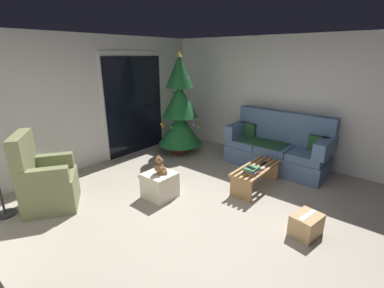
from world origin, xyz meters
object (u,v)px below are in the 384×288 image
object	(u,v)px
couch	(277,148)
cardboard_box_taped_mid_floor	(306,225)
ottoman	(160,185)
teddy_bear_chestnut	(160,166)
remote_white	(260,169)
armchair	(46,182)
christmas_tree	(180,111)
coffee_table	(256,174)
cell_phone	(251,168)
remote_black	(263,163)
book_stack	(252,170)

from	to	relation	value
couch	cardboard_box_taped_mid_floor	world-z (taller)	couch
ottoman	cardboard_box_taped_mid_floor	world-z (taller)	ottoman
ottoman	teddy_bear_chestnut	bearing A→B (deg)	-38.73
remote_white	teddy_bear_chestnut	distance (m)	1.61
cardboard_box_taped_mid_floor	armchair	bearing A→B (deg)	119.42
christmas_tree	couch	bearing A→B (deg)	-72.84
ottoman	cardboard_box_taped_mid_floor	size ratio (longest dim) A/B	1.05
coffee_table	christmas_tree	bearing A→B (deg)	78.37
remote_white	cell_phone	distance (m)	0.26
teddy_bear_chestnut	cardboard_box_taped_mid_floor	world-z (taller)	teddy_bear_chestnut
ottoman	cardboard_box_taped_mid_floor	xyz separation A→B (m)	(0.51, -2.07, -0.06)
remote_black	book_stack	world-z (taller)	book_stack
teddy_bear_chestnut	remote_black	bearing A→B (deg)	-35.62
book_stack	remote_white	bearing A→B (deg)	-7.12
cell_phone	christmas_tree	distance (m)	2.33
book_stack	ottoman	xyz separation A→B (m)	(-0.97, 1.06, -0.22)
armchair	cell_phone	bearing A→B (deg)	-43.66
armchair	book_stack	bearing A→B (deg)	-43.49
coffee_table	teddy_bear_chestnut	bearing A→B (deg)	141.27
book_stack	couch	bearing A→B (deg)	6.91
armchair	teddy_bear_chestnut	bearing A→B (deg)	-39.86
remote_black	ottoman	bearing A→B (deg)	65.68
couch	coffee_table	bearing A→B (deg)	-174.49
couch	christmas_tree	world-z (taller)	christmas_tree
book_stack	christmas_tree	size ratio (longest dim) A/B	0.11
couch	cell_phone	distance (m)	1.36
book_stack	armchair	distance (m)	3.06
remote_white	remote_black	bearing A→B (deg)	149.11
couch	remote_white	xyz separation A→B (m)	(-1.10, -0.19, -0.02)
couch	armchair	bearing A→B (deg)	151.29
coffee_table	armchair	size ratio (longest dim) A/B	0.97
couch	remote_white	size ratio (longest dim) A/B	12.53
ottoman	cardboard_box_taped_mid_floor	distance (m)	2.13
armchair	cardboard_box_taped_mid_floor	distance (m)	3.58
coffee_table	remote_white	distance (m)	0.17
coffee_table	christmas_tree	distance (m)	2.26
book_stack	teddy_bear_chestnut	xyz separation A→B (m)	(-0.96, 1.06, 0.10)
couch	remote_black	bearing A→B (deg)	-172.01
coffee_table	remote_black	xyz separation A→B (m)	(0.18, -0.02, 0.13)
armchair	teddy_bear_chestnut	size ratio (longest dim) A/B	3.96
ottoman	cell_phone	bearing A→B (deg)	-48.01
couch	teddy_bear_chestnut	size ratio (longest dim) A/B	6.85
remote_white	remote_black	world-z (taller)	same
couch	ottoman	bearing A→B (deg)	158.59
remote_white	cell_phone	world-z (taller)	cell_phone
coffee_table	remote_white	xyz separation A→B (m)	(-0.06, -0.09, 0.13)
cell_phone	christmas_tree	bearing A→B (deg)	89.14
coffee_table	armchair	xyz separation A→B (m)	(-2.50, 2.04, 0.15)
christmas_tree	remote_white	bearing A→B (deg)	-102.57
couch	cell_phone	world-z (taller)	couch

